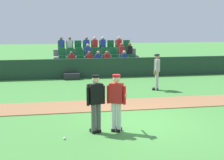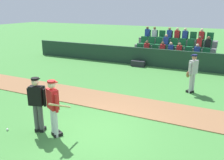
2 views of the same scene
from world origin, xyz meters
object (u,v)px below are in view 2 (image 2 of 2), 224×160
at_px(runner_grey_jersey, 193,72).
at_px(equipment_bag, 138,64).
at_px(batter_red_jersey, 53,106).
at_px(umpire_home_plate, 37,102).
at_px(baseball, 7,129).

xyz_separation_m(runner_grey_jersey, equipment_bag, (-3.88, 3.70, -0.78)).
bearing_deg(batter_red_jersey, runner_grey_jersey, 61.81).
distance_m(umpire_home_plate, equipment_bag, 9.46).
bearing_deg(runner_grey_jersey, equipment_bag, 136.43).
relative_size(runner_grey_jersey, baseball, 23.78).
height_order(baseball, equipment_bag, equipment_bag).
bearing_deg(runner_grey_jersey, umpire_home_plate, -122.93).
height_order(batter_red_jersey, equipment_bag, batter_red_jersey).
bearing_deg(equipment_bag, baseball, -94.54).
relative_size(batter_red_jersey, baseball, 23.78).
bearing_deg(equipment_bag, runner_grey_jersey, -43.57).
bearing_deg(umpire_home_plate, equipment_bag, 91.05).
xyz_separation_m(umpire_home_plate, equipment_bag, (-0.17, 9.43, -0.82)).
distance_m(runner_grey_jersey, equipment_bag, 5.42).
relative_size(batter_red_jersey, runner_grey_jersey, 1.00).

